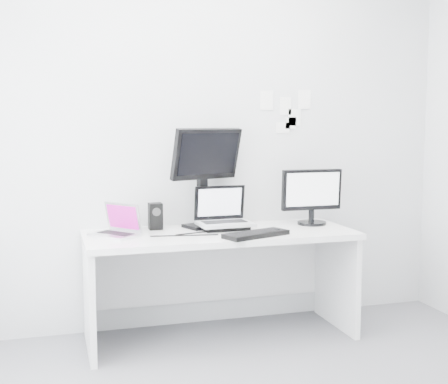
% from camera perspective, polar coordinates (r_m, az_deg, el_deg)
% --- Properties ---
extents(back_wall, '(3.60, 0.00, 3.60)m').
position_cam_1_polar(back_wall, '(4.30, -1.65, 5.16)').
color(back_wall, silver).
rests_on(back_wall, ground).
extents(desk, '(1.80, 0.70, 0.73)m').
position_cam_1_polar(desk, '(4.11, -0.35, -8.81)').
color(desk, white).
rests_on(desk, ground).
extents(macbook, '(0.36, 0.37, 0.22)m').
position_cam_1_polar(macbook, '(3.91, -10.41, -2.58)').
color(macbook, silver).
rests_on(macbook, desk).
extents(speaker, '(0.10, 0.10, 0.18)m').
position_cam_1_polar(speaker, '(4.13, -6.53, -2.30)').
color(speaker, black).
rests_on(speaker, desk).
extents(dell_laptop, '(0.38, 0.30, 0.30)m').
position_cam_1_polar(dell_laptop, '(4.09, 0.10, -1.49)').
color(dell_laptop, '#B3B6BA').
rests_on(dell_laptop, desk).
extents(rear_monitor, '(0.56, 0.36, 0.71)m').
position_cam_1_polar(rear_monitor, '(4.16, -1.84, 1.47)').
color(rear_monitor, black).
rests_on(rear_monitor, desk).
extents(samsung_monitor, '(0.45, 0.21, 0.41)m').
position_cam_1_polar(samsung_monitor, '(4.34, 8.37, -0.38)').
color(samsung_monitor, black).
rests_on(samsung_monitor, desk).
extents(keyboard, '(0.47, 0.31, 0.03)m').
position_cam_1_polar(keyboard, '(3.86, 3.06, -4.02)').
color(keyboard, black).
rests_on(keyboard, desk).
extents(mouse, '(0.12, 0.10, 0.03)m').
position_cam_1_polar(mouse, '(3.96, 5.14, -3.75)').
color(mouse, black).
rests_on(mouse, desk).
extents(wall_note_0, '(0.10, 0.00, 0.14)m').
position_cam_1_polar(wall_note_0, '(4.43, 4.06, 8.68)').
color(wall_note_0, white).
rests_on(wall_note_0, back_wall).
extents(wall_note_1, '(0.09, 0.00, 0.13)m').
position_cam_1_polar(wall_note_1, '(4.49, 5.87, 8.13)').
color(wall_note_1, white).
rests_on(wall_note_1, back_wall).
extents(wall_note_2, '(0.10, 0.00, 0.14)m').
position_cam_1_polar(wall_note_2, '(4.55, 7.65, 8.71)').
color(wall_note_2, white).
rests_on(wall_note_2, back_wall).
extents(wall_note_3, '(0.11, 0.00, 0.08)m').
position_cam_1_polar(wall_note_3, '(4.48, 5.61, 6.08)').
color(wall_note_3, white).
rests_on(wall_note_3, back_wall).
extents(wall_note_4, '(0.10, 0.00, 0.12)m').
position_cam_1_polar(wall_note_4, '(4.51, 6.72, 7.05)').
color(wall_note_4, white).
rests_on(wall_note_4, back_wall).
extents(wall_note_5, '(0.08, 0.00, 0.09)m').
position_cam_1_polar(wall_note_5, '(4.50, 6.36, 6.53)').
color(wall_note_5, white).
rests_on(wall_note_5, back_wall).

